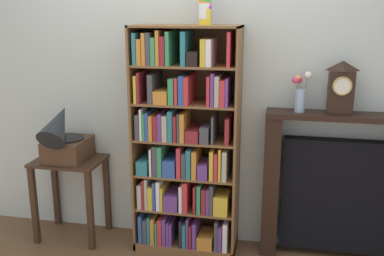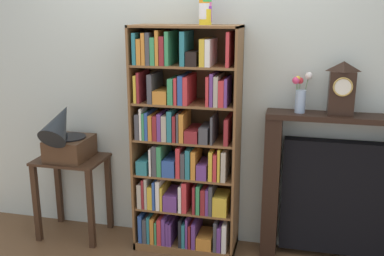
{
  "view_description": "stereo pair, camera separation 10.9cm",
  "coord_description": "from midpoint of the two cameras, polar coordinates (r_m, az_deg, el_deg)",
  "views": [
    {
      "loc": [
        0.7,
        -3.11,
        1.86
      ],
      "look_at": [
        0.04,
        0.06,
        1.0
      ],
      "focal_mm": 41.39,
      "sensor_mm": 36.0,
      "label": 1
    },
    {
      "loc": [
        0.81,
        -3.09,
        1.86
      ],
      "look_at": [
        0.04,
        0.06,
        1.0
      ],
      "focal_mm": 41.39,
      "sensor_mm": 36.0,
      "label": 2
    }
  ],
  "objects": [
    {
      "name": "side_table_left",
      "position": [
        3.83,
        -16.18,
        -6.51
      ],
      "size": [
        0.55,
        0.42,
        0.69
      ],
      "color": "#382316",
      "rests_on": "ground"
    },
    {
      "name": "gramophone",
      "position": [
        3.66,
        -17.03,
        -1.23
      ],
      "size": [
        0.31,
        0.51,
        0.52
      ],
      "color": "#472D1C",
      "rests_on": "side_table_left"
    },
    {
      "name": "fireplace_mantel",
      "position": [
        3.52,
        17.62,
        -7.49
      ],
      "size": [
        1.14,
        0.22,
        1.15
      ],
      "color": "black",
      "rests_on": "ground"
    },
    {
      "name": "cup_stack",
      "position": [
        3.24,
        0.73,
        15.51
      ],
      "size": [
        0.09,
        0.09,
        0.27
      ],
      "color": "yellow",
      "rests_on": "bookshelf"
    },
    {
      "name": "flower_vase",
      "position": [
        3.29,
        12.86,
        4.34
      ],
      "size": [
        0.14,
        0.12,
        0.29
      ],
      "color": "#99B2D1",
      "rests_on": "fireplace_mantel"
    },
    {
      "name": "bookshelf",
      "position": [
        3.41,
        -2.01,
        -2.99
      ],
      "size": [
        0.8,
        0.35,
        1.76
      ],
      "color": "brown",
      "rests_on": "ground"
    },
    {
      "name": "wall_back",
      "position": [
        3.49,
        0.61,
        5.67
      ],
      "size": [
        4.66,
        0.08,
        2.6
      ],
      "primitive_type": "cube",
      "color": "beige",
      "rests_on": "ground"
    },
    {
      "name": "mantel_clock",
      "position": [
        3.29,
        17.76,
        5.0
      ],
      "size": [
        0.17,
        0.13,
        0.38
      ],
      "color": "black",
      "rests_on": "fireplace_mantel"
    },
    {
      "name": "ground_plane",
      "position": [
        3.7,
        -1.77,
        -15.46
      ],
      "size": [
        7.66,
        6.4,
        0.02
      ],
      "primitive_type": "cube",
      "color": "brown"
    }
  ]
}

